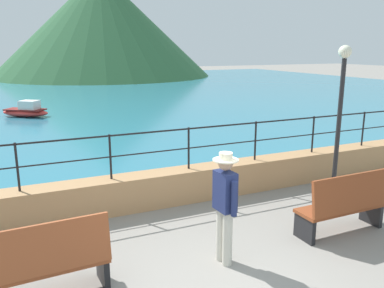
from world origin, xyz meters
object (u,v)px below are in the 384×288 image
boat_0 (26,111)px  bench_main (42,263)px  person_walking (225,203)px  lamp_post (341,96)px  bench_far (345,204)px

boat_0 → bench_main: bearing=-91.5°
person_walking → lamp_post: size_ratio=0.53×
bench_main → lamp_post: lamp_post is taller
bench_far → boat_0: size_ratio=0.72×
bench_main → lamp_post: (6.37, 1.59, 1.63)m
bench_far → person_walking: 2.44m
person_walking → lamp_post: 4.30m
person_walking → boat_0: size_ratio=0.73×
person_walking → boat_0: (-2.19, 15.26, -0.65)m
bench_main → boat_0: 15.19m
lamp_post → bench_main: bearing=-166.0°
bench_far → lamp_post: 2.72m
lamp_post → boat_0: 14.96m
bench_main → bench_far: 5.00m
bench_main → lamp_post: size_ratio=0.53×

